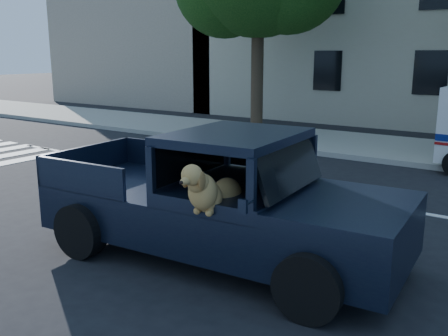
% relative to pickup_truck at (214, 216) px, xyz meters
% --- Properties ---
extents(ground, '(120.00, 120.00, 0.00)m').
position_rel_pickup_truck_xyz_m(ground, '(-1.35, 0.42, -0.63)').
color(ground, black).
rests_on(ground, ground).
extents(far_sidewalk, '(60.00, 4.00, 0.15)m').
position_rel_pickup_truck_xyz_m(far_sidewalk, '(-1.35, 9.62, -0.55)').
color(far_sidewalk, gray).
rests_on(far_sidewalk, ground).
extents(lane_stripes, '(21.60, 0.14, 0.01)m').
position_rel_pickup_truck_xyz_m(lane_stripes, '(0.65, 3.82, -0.62)').
color(lane_stripes, silver).
rests_on(lane_stripes, ground).
extents(building_left, '(12.00, 6.00, 8.00)m').
position_rel_pickup_truck_xyz_m(building_left, '(-16.35, 16.92, 3.37)').
color(building_left, tan).
rests_on(building_left, ground).
extents(pickup_truck, '(5.32, 2.78, 1.86)m').
position_rel_pickup_truck_xyz_m(pickup_truck, '(0.00, 0.00, 0.00)').
color(pickup_truck, black).
rests_on(pickup_truck, ground).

